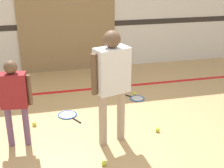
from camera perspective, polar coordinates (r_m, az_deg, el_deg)
ground_plane at (r=4.48m, az=0.33°, el=-10.14°), size 16.00×16.00×0.00m
wall_panel at (r=7.08m, az=-8.11°, el=9.54°), size 2.14×0.05×1.80m
floor_stripe at (r=6.16m, az=-3.99°, el=-0.92°), size 14.40×0.10×0.01m
person_instructor at (r=4.03m, az=0.00°, el=1.42°), size 0.57×0.36×1.57m
person_student_left at (r=4.22m, az=-17.49°, el=-1.89°), size 0.46×0.22×1.21m
racket_spare_on_floor at (r=5.74m, az=4.46°, el=-2.60°), size 0.42×0.47×0.03m
racket_second_spare at (r=5.17m, az=-8.04°, el=-5.65°), size 0.42×0.54×0.03m
tennis_ball_near_instructor at (r=3.97m, az=-1.50°, el=-14.26°), size 0.07×0.07×0.07m
tennis_ball_by_spare_racket at (r=5.88m, az=4.12°, el=-1.73°), size 0.07×0.07×0.07m
tennis_ball_stray_left at (r=4.96m, az=-14.02°, el=-7.10°), size 0.07×0.07×0.07m
tennis_ball_stray_right at (r=4.71m, az=8.33°, el=-8.28°), size 0.07×0.07×0.07m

